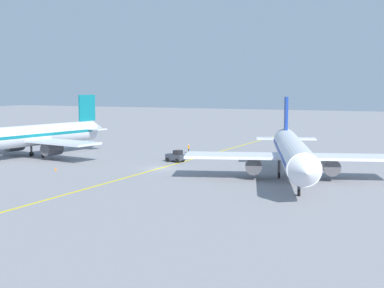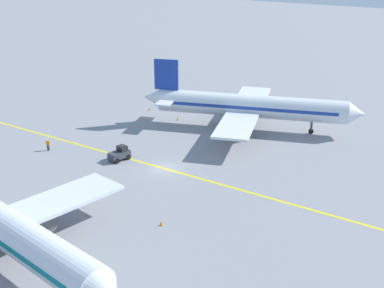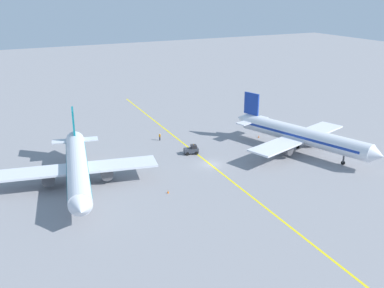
{
  "view_description": "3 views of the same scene",
  "coord_description": "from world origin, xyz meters",
  "px_view_note": "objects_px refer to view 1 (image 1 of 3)",
  "views": [
    {
      "loc": [
        -36.0,
        70.54,
        12.3
      ],
      "look_at": [
        -5.26,
        -0.08,
        3.89
      ],
      "focal_mm": 50.0,
      "sensor_mm": 36.0,
      "label": 1
    },
    {
      "loc": [
        53.76,
        37.2,
        28.43
      ],
      "look_at": [
        -0.57,
        3.88,
        4.12
      ],
      "focal_mm": 50.0,
      "sensor_mm": 36.0,
      "label": 2
    },
    {
      "loc": [
        40.1,
        72.29,
        33.45
      ],
      "look_at": [
        2.71,
        -2.75,
        3.89
      ],
      "focal_mm": 42.0,
      "sensor_mm": 36.0,
      "label": 3
    }
  ],
  "objects_px": {
    "baggage_tug_dark": "(176,156)",
    "airplane_at_gate": "(292,152)",
    "traffic_cone_by_wingtip": "(55,169)",
    "airplane_adjacent_stand": "(30,136)",
    "traffic_cone_mid_apron": "(317,160)",
    "ground_crew_worker": "(189,148)",
    "traffic_cone_near_nose": "(295,165)"
  },
  "relations": [
    {
      "from": "traffic_cone_by_wingtip",
      "to": "airplane_at_gate",
      "type": "bearing_deg",
      "value": -169.75
    },
    {
      "from": "airplane_at_gate",
      "to": "baggage_tug_dark",
      "type": "distance_m",
      "value": 23.28
    },
    {
      "from": "traffic_cone_mid_apron",
      "to": "ground_crew_worker",
      "type": "bearing_deg",
      "value": -2.66
    },
    {
      "from": "airplane_adjacent_stand",
      "to": "baggage_tug_dark",
      "type": "relative_size",
      "value": 10.86
    },
    {
      "from": "baggage_tug_dark",
      "to": "airplane_at_gate",
      "type": "bearing_deg",
      "value": 156.37
    },
    {
      "from": "airplane_at_gate",
      "to": "baggage_tug_dark",
      "type": "xyz_separation_m",
      "value": [
        21.17,
        -9.26,
        -2.81
      ]
    },
    {
      "from": "ground_crew_worker",
      "to": "traffic_cone_near_nose",
      "type": "relative_size",
      "value": 3.05
    },
    {
      "from": "traffic_cone_near_nose",
      "to": "traffic_cone_by_wingtip",
      "type": "relative_size",
      "value": 1.0
    },
    {
      "from": "traffic_cone_mid_apron",
      "to": "baggage_tug_dark",
      "type": "bearing_deg",
      "value": 25.59
    },
    {
      "from": "baggage_tug_dark",
      "to": "traffic_cone_mid_apron",
      "type": "xyz_separation_m",
      "value": [
        -20.93,
        -10.02,
        -0.63
      ]
    },
    {
      "from": "airplane_at_gate",
      "to": "baggage_tug_dark",
      "type": "height_order",
      "value": "airplane_at_gate"
    },
    {
      "from": "baggage_tug_dark",
      "to": "traffic_cone_near_nose",
      "type": "height_order",
      "value": "baggage_tug_dark"
    },
    {
      "from": "airplane_adjacent_stand",
      "to": "traffic_cone_near_nose",
      "type": "bearing_deg",
      "value": -169.54
    },
    {
      "from": "airplane_adjacent_stand",
      "to": "traffic_cone_mid_apron",
      "type": "bearing_deg",
      "value": -161.4
    },
    {
      "from": "airplane_adjacent_stand",
      "to": "ground_crew_worker",
      "type": "bearing_deg",
      "value": -143.54
    },
    {
      "from": "baggage_tug_dark",
      "to": "airplane_adjacent_stand",
      "type": "bearing_deg",
      "value": 12.27
    },
    {
      "from": "airplane_at_gate",
      "to": "baggage_tug_dark",
      "type": "bearing_deg",
      "value": -23.63
    },
    {
      "from": "airplane_at_gate",
      "to": "ground_crew_worker",
      "type": "bearing_deg",
      "value": -40.59
    },
    {
      "from": "traffic_cone_near_nose",
      "to": "traffic_cone_by_wingtip",
      "type": "distance_m",
      "value": 35.77
    },
    {
      "from": "airplane_adjacent_stand",
      "to": "traffic_cone_mid_apron",
      "type": "xyz_separation_m",
      "value": [
        -45.96,
        -15.47,
        -3.43
      ]
    },
    {
      "from": "airplane_at_gate",
      "to": "traffic_cone_mid_apron",
      "type": "xyz_separation_m",
      "value": [
        0.24,
        -19.29,
        -3.43
      ]
    },
    {
      "from": "traffic_cone_by_wingtip",
      "to": "airplane_adjacent_stand",
      "type": "bearing_deg",
      "value": -37.21
    },
    {
      "from": "airplane_adjacent_stand",
      "to": "traffic_cone_by_wingtip",
      "type": "distance_m",
      "value": 16.62
    },
    {
      "from": "airplane_at_gate",
      "to": "ground_crew_worker",
      "type": "relative_size",
      "value": 20.69
    },
    {
      "from": "baggage_tug_dark",
      "to": "ground_crew_worker",
      "type": "bearing_deg",
      "value": -76.75
    },
    {
      "from": "airplane_at_gate",
      "to": "traffic_cone_by_wingtip",
      "type": "bearing_deg",
      "value": 10.25
    },
    {
      "from": "ground_crew_worker",
      "to": "traffic_cone_near_nose",
      "type": "xyz_separation_m",
      "value": [
        -21.48,
        8.46,
        -0.63
      ]
    },
    {
      "from": "airplane_at_gate",
      "to": "airplane_adjacent_stand",
      "type": "distance_m",
      "value": 46.36
    },
    {
      "from": "airplane_adjacent_stand",
      "to": "airplane_at_gate",
      "type": "bearing_deg",
      "value": 175.27
    },
    {
      "from": "airplane_adjacent_stand",
      "to": "baggage_tug_dark",
      "type": "xyz_separation_m",
      "value": [
        -25.03,
        -5.44,
        -2.81
      ]
    },
    {
      "from": "ground_crew_worker",
      "to": "traffic_cone_mid_apron",
      "type": "distance_m",
      "value": 23.58
    },
    {
      "from": "baggage_tug_dark",
      "to": "traffic_cone_near_nose",
      "type": "xyz_separation_m",
      "value": [
        -18.86,
        -2.66,
        -0.63
      ]
    }
  ]
}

